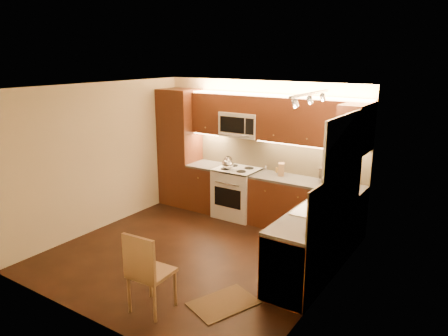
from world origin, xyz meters
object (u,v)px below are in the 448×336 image
Objects in this scene: sink at (319,204)px; stove at (237,193)px; kettle at (228,163)px; toaster_oven at (334,175)px; microwave at (242,124)px; knife_block at (281,169)px; dining_chair at (151,271)px; soap_bottle at (340,195)px.

stove is at bearing 150.64° from sink.
sink is 3.46× the size of kettle.
stove is at bearing 178.13° from toaster_oven.
kettle is 0.58× the size of toaster_oven.
microwave is 3.06× the size of kettle.
microwave is at bearing 147.79° from sink.
microwave is at bearing 87.94° from kettle.
stove is at bearing -90.00° from microwave.
knife_block is at bearing -2.05° from microwave.
knife_block reaches higher than sink.
stove is 2.35m from sink.
knife_block reaches higher than stove.
microwave is 0.76× the size of dining_chair.
stove is 0.61m from kettle.
sink is 2.35m from kettle.
kettle is 0.99m from knife_block.
kettle reaches higher than soap_bottle.
dining_chair is (0.75, -3.12, 0.04)m from stove.
kettle is 1.14× the size of soap_bottle.
stove is 4.24× the size of soap_bottle.
knife_block is 1.00× the size of soap_bottle.
sink reaches higher than dining_chair.
dining_chair is at bearing -115.65° from knife_block.
toaster_oven is 1.96× the size of soap_bottle.
microwave is at bearing 144.33° from soap_bottle.
microwave reaches higher than sink.
microwave is at bearing 173.71° from toaster_oven.
soap_bottle is (1.31, -0.81, -0.00)m from knife_block.
soap_bottle is (2.15, -0.70, 0.55)m from stove.
sink is 0.45m from soap_bottle.
sink is at bearing 54.68° from dining_chair.
soap_bottle is (0.15, 0.42, 0.03)m from sink.
microwave is 1.88m from toaster_oven.
dining_chair is at bearing -134.38° from soap_bottle.
dining_chair is (-1.25, -1.99, -0.47)m from sink.
dining_chair reaches higher than stove.
soap_bottle is 0.22× the size of dining_chair.
toaster_oven is at bearing 70.06° from dining_chair.
microwave is 2.48m from sink.
toaster_oven is at bearing 33.27° from kettle.
stove is 2.17× the size of toaster_oven.
dining_chair is (-1.40, -2.42, -0.51)m from soap_bottle.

